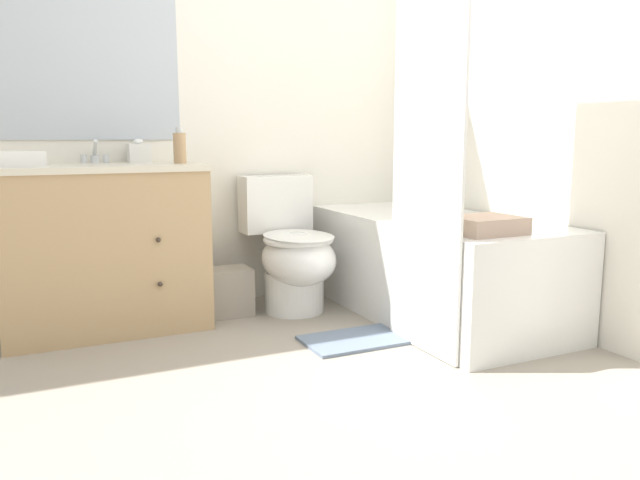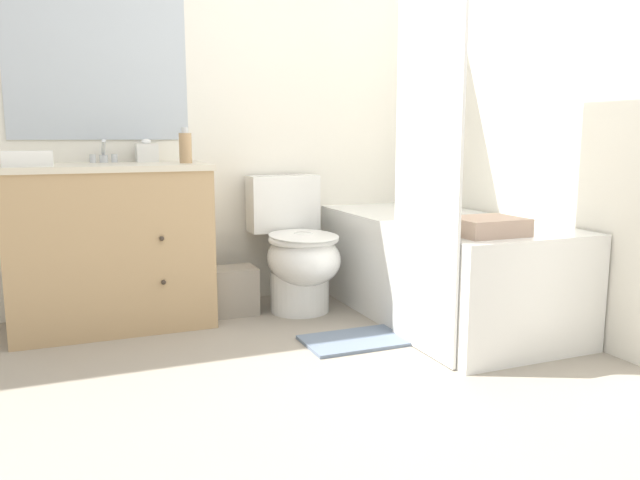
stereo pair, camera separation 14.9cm
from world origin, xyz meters
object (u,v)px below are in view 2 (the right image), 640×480
Objects in this scene: bathtub at (440,267)px; vanity_cabinet at (111,244)px; tissue_box at (147,152)px; sink_faucet at (104,156)px; toilet at (298,252)px; wastebasket at (234,291)px; hand_towel_folded at (28,159)px; bath_mat at (356,340)px; bath_towel_folded at (487,226)px; soap_dispenser at (185,147)px.

vanity_cabinet is at bearing 162.69° from bathtub.
vanity_cabinet is 7.97× the size of tissue_box.
sink_faucet reaches higher than toilet.
hand_towel_folded reaches higher than wastebasket.
bathtub is (1.66, -0.52, -0.15)m from vanity_cabinet.
toilet reaches higher than bath_mat.
tissue_box is 0.65m from hand_towel_folded.
sink_faucet is 0.09× the size of bathtub.
bath_mat is (0.06, -0.63, -0.33)m from toilet.
vanity_cabinet is 7.00× the size of sink_faucet.
wastebasket is at bearing 6.27° from hand_towel_folded.
bathtub is at bearing -23.15° from sink_faucet.
bathtub is 6.00× the size of wastebasket.
hand_towel_folded reaches higher than bathtub.
bathtub is at bearing 76.02° from bath_towel_folded.
bathtub reaches higher than wastebasket.
hand_towel_folded is at bearing -136.44° from sink_faucet.
toilet is at bearing 148.32° from bathtub.
wastebasket is 0.82m from bath_mat.
bath_towel_folded is (1.12, -1.04, -0.34)m from soap_dispenser.
bath_mat is (1.05, -0.93, -0.87)m from sink_faucet.
tissue_box is (-1.44, 0.69, 0.61)m from bathtub.
wastebasket is 1.22× the size of hand_towel_folded.
vanity_cabinet is 0.63m from soap_dispenser.
bath_mat is at bearing -59.29° from wastebasket.
sink_faucet is 1.16m from toilet.
toilet is (0.99, -0.10, -0.09)m from vanity_cabinet.
tissue_box reaches higher than bath_mat.
hand_towel_folded is 1.75m from bath_mat.
vanity_cabinet is 0.54m from tissue_box.
bath_towel_folded is (1.87, -0.95, -0.29)m from hand_towel_folded.
vanity_cabinet is 1.74m from bathtub.
soap_dispenser is 0.60× the size of bath_towel_folded.
bathtub is 1.50m from soap_dispenser.
tissue_box reaches higher than vanity_cabinet.
sink_faucet reaches higher than hand_towel_folded.
soap_dispenser is (-0.24, -0.01, 0.79)m from wastebasket.
bath_towel_folded reaches higher than bath_mat.
bathtub is at bearing -25.34° from wastebasket.
bath_mat is at bearing -160.22° from bathtub.
hand_towel_folded is (-1.34, -0.04, 0.54)m from toilet.
hand_towel_folded reaches higher than toilet.
toilet is 0.71m from bath_mat.
soap_dispenser reaches higher than toilet.
hand_towel_folded is (-0.74, -0.10, -0.05)m from soap_dispenser.
toilet is 1.14m from bath_towel_folded.
bathtub is 7.30× the size of hand_towel_folded.
soap_dispenser is 0.86× the size of hand_towel_folded.
soap_dispenser is (-1.27, 0.47, 0.65)m from bathtub.
bathtub is 0.70m from bath_mat.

